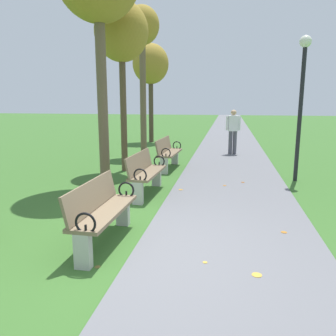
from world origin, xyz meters
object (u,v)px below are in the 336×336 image
at_px(park_bench_1, 102,211).
at_px(park_bench_2, 146,172).
at_px(tree_5, 151,65).
at_px(tree_3, 121,34).
at_px(tree_4, 142,32).
at_px(park_bench_3, 168,152).
at_px(lamp_post, 302,87).
at_px(pedestrian_walking, 233,129).

distance_m(park_bench_1, park_bench_2, 2.60).
bearing_deg(tree_5, park_bench_1, -80.65).
bearing_deg(park_bench_2, tree_3, 117.23).
height_order(park_bench_1, tree_4, tree_4).
distance_m(park_bench_3, lamp_post, 3.99).
height_order(park_bench_1, park_bench_3, same).
xyz_separation_m(tree_4, tree_5, (-0.58, 3.79, -0.72)).
xyz_separation_m(park_bench_3, tree_5, (-1.89, 6.10, 3.06)).
height_order(park_bench_1, pedestrian_walking, pedestrian_walking).
distance_m(pedestrian_walking, lamp_post, 4.42).
height_order(tree_4, lamp_post, tree_4).
height_order(park_bench_3, tree_5, tree_5).
bearing_deg(park_bench_1, park_bench_3, 90.00).
bearing_deg(tree_4, park_bench_2, -75.52).
xyz_separation_m(park_bench_3, tree_3, (-1.17, -0.50, 3.24)).
bearing_deg(park_bench_2, lamp_post, 28.31).
distance_m(park_bench_1, lamp_post, 5.90).
bearing_deg(tree_4, tree_5, 98.65).
distance_m(tree_4, lamp_post, 6.06).
bearing_deg(park_bench_2, park_bench_3, 90.00).
xyz_separation_m(park_bench_1, pedestrian_walking, (1.89, 8.35, 0.44)).
height_order(park_bench_2, tree_3, tree_3).
bearing_deg(park_bench_3, park_bench_2, -90.00).
relative_size(tree_3, pedestrian_walking, 2.83).
distance_m(tree_5, lamp_post, 8.90).
bearing_deg(tree_5, pedestrian_walking, -39.59).
relative_size(park_bench_2, park_bench_3, 1.00).
xyz_separation_m(pedestrian_walking, lamp_post, (1.53, -3.91, 1.38)).
bearing_deg(tree_3, park_bench_1, -76.47).
xyz_separation_m(tree_4, lamp_post, (4.73, -3.24, -1.96)).
distance_m(tree_5, pedestrian_walking, 5.56).
xyz_separation_m(park_bench_2, lamp_post, (3.42, 1.84, 1.82)).
bearing_deg(park_bench_3, pedestrian_walking, 57.49).
bearing_deg(park_bench_1, tree_3, 103.53).
relative_size(park_bench_2, tree_4, 0.31).
relative_size(park_bench_3, tree_4, 0.31).
relative_size(park_bench_1, tree_4, 0.31).
height_order(park_bench_3, lamp_post, lamp_post).
height_order(park_bench_1, tree_3, tree_3).
distance_m(tree_4, pedestrian_walking, 4.67).
bearing_deg(tree_5, tree_4, -81.35).
relative_size(pedestrian_walking, lamp_post, 0.47).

